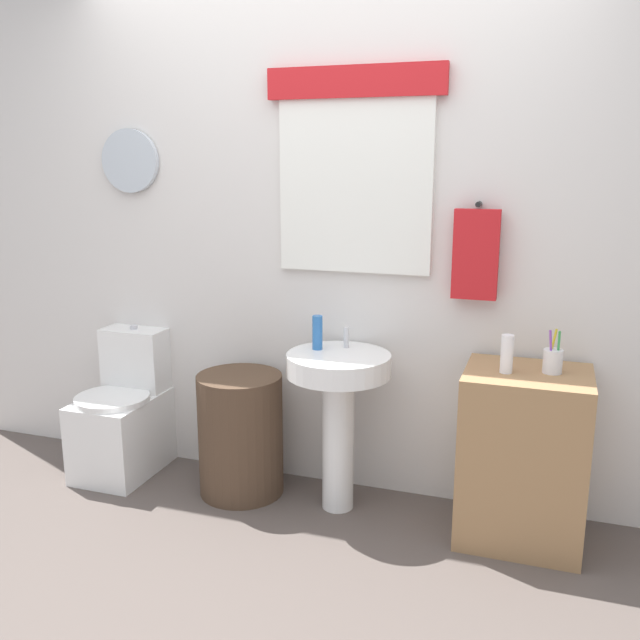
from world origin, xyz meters
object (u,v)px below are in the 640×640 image
(laundry_hamper, at_px, (241,434))
(lotion_bottle, at_px, (507,354))
(wooden_cabinet, at_px, (523,456))
(toothbrush_cup, at_px, (553,360))
(toilet, at_px, (124,417))
(pedestal_sink, at_px, (338,395))
(soap_bottle, at_px, (317,333))

(laundry_hamper, bearing_deg, lotion_bottle, -1.83)
(wooden_cabinet, relative_size, toothbrush_cup, 4.12)
(wooden_cabinet, bearing_deg, laundry_hamper, 180.00)
(toilet, bearing_deg, pedestal_sink, -1.54)
(wooden_cabinet, bearing_deg, soap_bottle, 177.01)
(toilet, height_order, laundry_hamper, toilet)
(soap_bottle, bearing_deg, toothbrush_cup, -1.64)
(pedestal_sink, bearing_deg, toothbrush_cup, 1.24)
(toilet, bearing_deg, wooden_cabinet, -0.91)
(pedestal_sink, bearing_deg, lotion_bottle, -3.07)
(toilet, xyz_separation_m, lotion_bottle, (1.95, -0.07, 0.55))
(lotion_bottle, relative_size, toothbrush_cup, 0.88)
(toilet, height_order, wooden_cabinet, toilet)
(pedestal_sink, distance_m, toothbrush_cup, 0.96)
(laundry_hamper, xyz_separation_m, soap_bottle, (0.39, 0.05, 0.54))
(toilet, distance_m, laundry_hamper, 0.70)
(toilet, height_order, toothbrush_cup, toothbrush_cup)
(lotion_bottle, bearing_deg, soap_bottle, 174.06)
(toothbrush_cup, bearing_deg, laundry_hamper, -179.20)
(laundry_hamper, height_order, toothbrush_cup, toothbrush_cup)
(toothbrush_cup, bearing_deg, pedestal_sink, -178.76)
(soap_bottle, bearing_deg, laundry_hamper, -172.63)
(toilet, xyz_separation_m, laundry_hamper, (0.70, -0.03, 0.01))
(wooden_cabinet, xyz_separation_m, soap_bottle, (-0.96, 0.05, 0.46))
(toilet, distance_m, wooden_cabinet, 2.04)
(lotion_bottle, bearing_deg, toilet, 177.88)
(toilet, distance_m, pedestal_sink, 1.23)
(pedestal_sink, relative_size, toothbrush_cup, 4.13)
(pedestal_sink, distance_m, lotion_bottle, 0.80)
(pedestal_sink, xyz_separation_m, wooden_cabinet, (0.84, -0.00, -0.18))
(lotion_bottle, bearing_deg, toothbrush_cup, 18.17)
(toilet, relative_size, pedestal_sink, 1.01)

